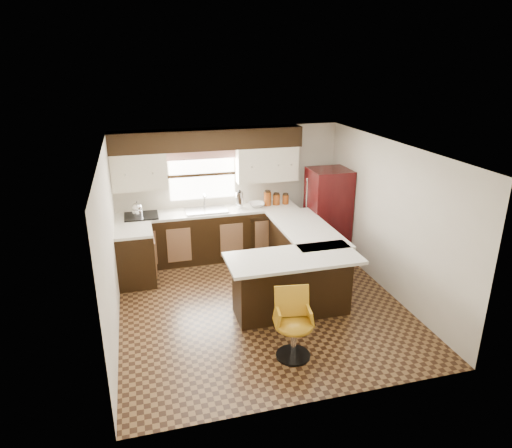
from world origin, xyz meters
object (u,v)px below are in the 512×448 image
object	(u,v)px
peninsula_return	(292,285)
refrigerator	(328,213)
peninsula_long	(302,255)
bar_chair	(294,326)

from	to	relation	value
peninsula_return	refrigerator	xyz separation A→B (m)	(1.35, 1.85, 0.39)
peninsula_long	peninsula_return	distance (m)	1.11
peninsula_long	refrigerator	world-z (taller)	refrigerator
refrigerator	bar_chair	world-z (taller)	refrigerator
peninsula_long	bar_chair	xyz separation A→B (m)	(-0.85, -1.99, -0.00)
peninsula_long	peninsula_return	world-z (taller)	same
peninsula_long	refrigerator	size ratio (longest dim) A/B	1.17
peninsula_return	refrigerator	bearing A→B (deg)	53.88
peninsula_long	refrigerator	distance (m)	1.26
peninsula_long	refrigerator	bearing A→B (deg)	46.65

